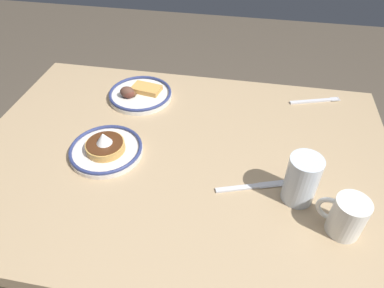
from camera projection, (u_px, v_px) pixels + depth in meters
name	position (u px, v px, depth m)	size (l,w,h in m)	color
ground_plane	(184.00, 279.00, 1.52)	(6.00, 6.00, 0.00)	brown
dining_table	(180.00, 181.00, 1.09)	(1.24, 0.88, 0.76)	tan
plate_near_main	(140.00, 94.00, 1.22)	(0.22, 0.22, 0.05)	silver
plate_center_pancakes	(106.00, 149.00, 1.00)	(0.21, 0.21, 0.08)	silver
coffee_mug	(347.00, 216.00, 0.78)	(0.11, 0.08, 0.10)	white
drinking_glass	(301.00, 181.00, 0.85)	(0.08, 0.08, 0.13)	silver
fork_near	(315.00, 101.00, 1.21)	(0.18, 0.07, 0.01)	silver
butter_knife	(254.00, 186.00, 0.91)	(0.20, 0.08, 0.01)	silver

